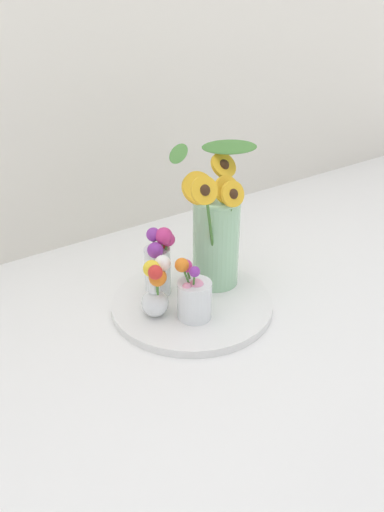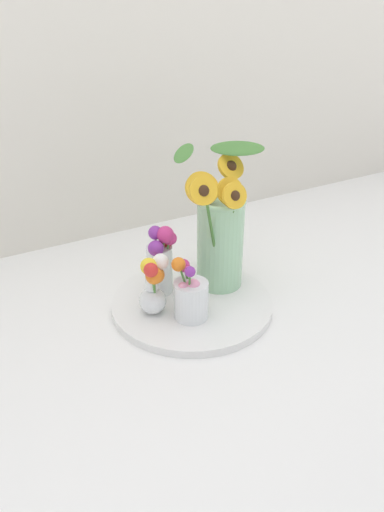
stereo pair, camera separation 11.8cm
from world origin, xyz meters
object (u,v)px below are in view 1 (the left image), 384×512
(vase_small_center, at_px, (194,295))
(vase_small_back, at_px, (159,262))
(serving_tray, at_px, (192,303))
(vase_bulb_right, at_px, (156,288))
(mason_jar_sunflowers, at_px, (216,232))

(vase_small_center, xyz_separation_m, vase_small_back, (-0.01, 0.13, 0.03))
(vase_small_center, height_order, vase_small_back, vase_small_back)
(serving_tray, height_order, vase_bulb_right, vase_bulb_right)
(vase_bulb_right, relative_size, vase_small_back, 0.82)
(vase_small_back, bearing_deg, vase_small_center, -85.67)
(mason_jar_sunflowers, xyz_separation_m, vase_small_center, (-0.14, -0.10, -0.08))
(vase_bulb_right, distance_m, vase_small_back, 0.10)
(mason_jar_sunflowers, bearing_deg, serving_tray, -159.15)
(vase_small_back, bearing_deg, mason_jar_sunflowers, -13.45)
(vase_small_center, bearing_deg, serving_tray, 57.12)
(serving_tray, xyz_separation_m, vase_small_back, (-0.05, 0.08, 0.10))
(vase_bulb_right, bearing_deg, mason_jar_sunflowers, 11.60)
(vase_small_back, bearing_deg, serving_tray, -57.76)
(vase_small_center, distance_m, vase_small_back, 0.14)
(serving_tray, distance_m, mason_jar_sunflowers, 0.19)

